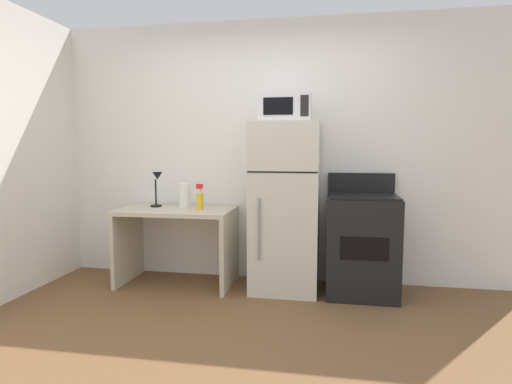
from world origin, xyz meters
name	(u,v)px	position (x,y,z in m)	size (l,w,h in m)	color
ground_plane	(233,355)	(0.00, 0.00, 0.00)	(12.00, 12.00, 0.00)	brown
wall_back_white	(271,152)	(0.00, 1.70, 1.30)	(5.00, 0.10, 2.60)	white
desk	(177,232)	(-0.87, 1.31, 0.52)	(1.10, 0.63, 0.75)	beige
desk_lamp	(157,183)	(-1.10, 1.39, 0.99)	(0.14, 0.12, 0.35)	black
spray_bottle	(200,200)	(-0.62, 1.28, 0.85)	(0.06, 0.06, 0.25)	yellow
paper_towel_roll	(185,195)	(-0.83, 1.42, 0.87)	(0.11, 0.11, 0.24)	white
refrigerator	(285,207)	(0.19, 1.34, 0.79)	(0.62, 0.61, 1.57)	beige
microwave	(286,108)	(0.19, 1.31, 1.70)	(0.46, 0.35, 0.26)	silver
oven_range	(362,244)	(0.90, 1.33, 0.47)	(0.63, 0.61, 1.10)	black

